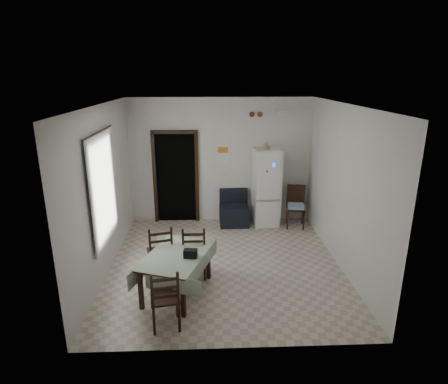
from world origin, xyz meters
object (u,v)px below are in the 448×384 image
fridge (266,187)px  navy_seat (234,208)px  corner_chair (296,207)px  dining_chair_far_right (194,251)px  dining_chair_near_head (165,297)px  dining_chair_far_left (160,251)px  dining_table (177,274)px

fridge → navy_seat: size_ratio=2.24×
fridge → corner_chair: 0.81m
dining_chair_far_right → navy_seat: bearing=-110.2°
navy_seat → dining_chair_near_head: bearing=-108.7°
fridge → dining_chair_far_left: 3.20m
dining_table → navy_seat: bearing=87.7°
dining_table → dining_chair_far_left: (-0.32, 0.52, 0.15)m
corner_chair → dining_chair_far_right: (-2.24, -2.11, -0.00)m
fridge → dining_chair_near_head: bearing=-122.5°
fridge → dining_chair_far_right: (-1.58, -2.32, -0.42)m
dining_chair_near_head → corner_chair: bearing=-136.2°
navy_seat → dining_chair_near_head: 3.88m
dining_chair_far_right → dining_chair_near_head: (-0.35, -1.36, -0.02)m
navy_seat → dining_chair_far_left: (-1.43, -2.32, 0.09)m
fridge → dining_chair_far_left: size_ratio=1.84×
corner_chair → fridge: bearing=171.9°
fridge → navy_seat: fridge is taller
dining_chair_near_head → navy_seat: bearing=-117.5°
dining_chair_far_left → dining_table: bearing=106.9°
corner_chair → dining_chair_far_left: size_ratio=0.98×
dining_chair_far_right → dining_chair_far_left: bearing=0.1°
corner_chair → navy_seat: bearing=-179.1°
navy_seat → fridge: bearing=-0.7°
navy_seat → dining_table: 3.06m
navy_seat → dining_table: size_ratio=0.61×
dining_chair_far_left → dining_chair_near_head: (0.23, -1.36, -0.03)m
dining_chair_near_head → fridge: bearing=-127.2°
corner_chair → dining_chair_far_left: (-2.83, -2.11, 0.01)m
corner_chair → dining_chair_far_left: bearing=-133.8°
corner_chair → dining_chair_far_right: size_ratio=1.01×
navy_seat → dining_chair_far_left: bearing=-122.3°
dining_chair_far_left → dining_chair_far_right: (0.59, 0.00, -0.01)m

